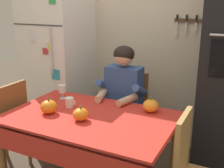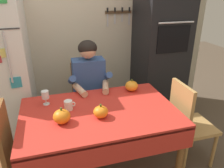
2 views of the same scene
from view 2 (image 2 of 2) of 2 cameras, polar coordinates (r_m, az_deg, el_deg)
The scene contains 11 objects.
back_wall_assembly at distance 3.02m, azimuth -8.14°, elevation 14.60°, with size 3.70×0.13×2.60m.
wall_oven at distance 3.05m, azimuth 12.39°, elevation 9.59°, with size 0.60×0.64×2.10m.
dining_table at distance 2.04m, azimuth -3.07°, elevation -9.17°, with size 1.40×0.90×0.74m.
chair_behind_person at distance 2.80m, azimuth -6.25°, elevation -3.07°, with size 0.40×0.40×0.93m.
seated_person at distance 2.53m, azimuth -5.70°, elevation -0.36°, with size 0.47×0.55×1.25m.
chair_right_side at distance 2.41m, azimuth 18.91°, elevation -9.04°, with size 0.40×0.40×0.93m.
coffee_mug at distance 2.05m, azimuth -11.18°, elevation -5.39°, with size 0.10×0.08×0.09m.
wine_glass at distance 2.17m, azimuth -16.89°, elevation -2.82°, with size 0.07×0.07×0.14m.
pumpkin_large at distance 2.37m, azimuth 5.07°, elevation -0.49°, with size 0.14×0.14×0.13m.
pumpkin_medium at distance 1.86m, azimuth -12.87°, elevation -8.18°, with size 0.14×0.14×0.14m.
pumpkin_small at distance 1.90m, azimuth -2.93°, elevation -7.21°, with size 0.13×0.13×0.12m.
Camera 2 is at (-0.37, -1.60, 1.76)m, focal length 35.32 mm.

